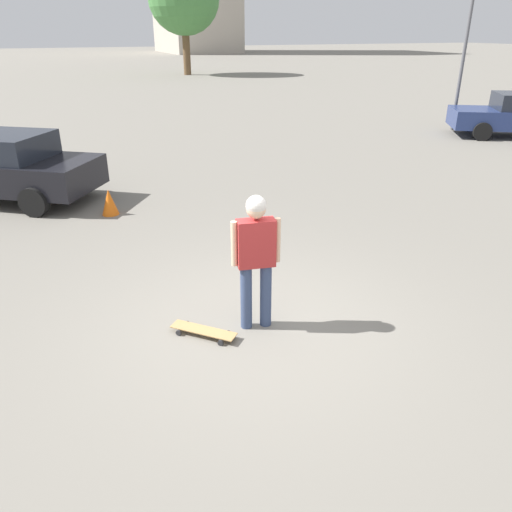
{
  "coord_description": "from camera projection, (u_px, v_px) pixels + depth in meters",
  "views": [
    {
      "loc": [
        -5.02,
        2.13,
        3.47
      ],
      "look_at": [
        0.0,
        0.0,
        0.98
      ],
      "focal_mm": 35.0,
      "sensor_mm": 36.0,
      "label": 1
    }
  ],
  "objects": [
    {
      "name": "lamp_post",
      "position": [
        465.0,
        47.0,
        17.64
      ],
      "size": [
        0.28,
        0.28,
        4.81
      ],
      "color": "#59595E",
      "rests_on": "ground_plane"
    },
    {
      "name": "person",
      "position": [
        256.0,
        252.0,
        5.98
      ],
      "size": [
        0.28,
        0.6,
        1.74
      ],
      "rotation": [
        0.0,
        0.0,
        -1.75
      ],
      "color": "#38476B",
      "rests_on": "ground_plane"
    },
    {
      "name": "car_parked_near",
      "position": [
        3.0,
        167.0,
        10.82
      ],
      "size": [
        3.75,
        4.34,
        1.46
      ],
      "rotation": [
        0.0,
        0.0,
        0.96
      ],
      "color": "black",
      "rests_on": "ground_plane"
    },
    {
      "name": "traffic_cone",
      "position": [
        109.0,
        202.0,
        10.12
      ],
      "size": [
        0.34,
        0.34,
        0.53
      ],
      "color": "orange",
      "rests_on": "ground_plane"
    },
    {
      "name": "skateboard",
      "position": [
        203.0,
        331.0,
        6.17
      ],
      "size": [
        0.74,
        0.73,
        0.08
      ],
      "rotation": [
        0.0,
        0.0,
        0.78
      ],
      "color": "tan",
      "rests_on": "ground_plane"
    },
    {
      "name": "ground_plane",
      "position": [
        256.0,
        325.0,
        6.41
      ],
      "size": [
        220.0,
        220.0,
        0.0
      ],
      "primitive_type": "plane",
      "color": "gray"
    }
  ]
}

